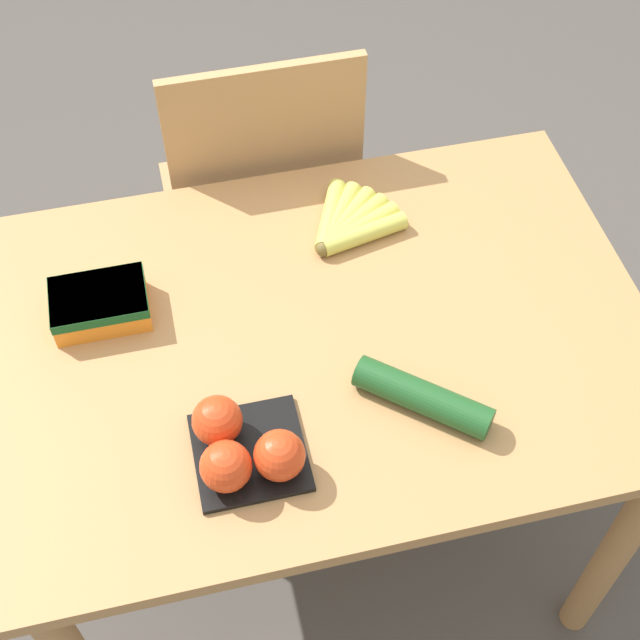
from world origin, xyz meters
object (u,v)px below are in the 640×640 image
at_px(chair, 263,213).
at_px(cucumber_near, 423,397).
at_px(carrot_bag, 100,302).
at_px(banana_bunch, 348,224).
at_px(tomato_pack, 242,448).

xyz_separation_m(chair, cucumber_near, (0.13, -0.73, 0.29)).
xyz_separation_m(chair, carrot_bag, (-0.35, -0.44, 0.30)).
relative_size(banana_bunch, tomato_pack, 1.06).
bearing_deg(chair, cucumber_near, 99.46).
bearing_deg(tomato_pack, cucumber_near, 6.69).
relative_size(chair, banana_bunch, 5.56).
distance_m(tomato_pack, cucumber_near, 0.29).
distance_m(chair, cucumber_near, 0.80).
xyz_separation_m(banana_bunch, tomato_pack, (-0.27, -0.43, 0.02)).
bearing_deg(cucumber_near, carrot_bag, 147.75).
height_order(tomato_pack, cucumber_near, tomato_pack).
distance_m(chair, tomato_pack, 0.84).
bearing_deg(tomato_pack, carrot_bag, 118.93).
xyz_separation_m(banana_bunch, carrot_bag, (-0.45, -0.10, 0.02)).
xyz_separation_m(carrot_bag, cucumber_near, (0.47, -0.30, -0.01)).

